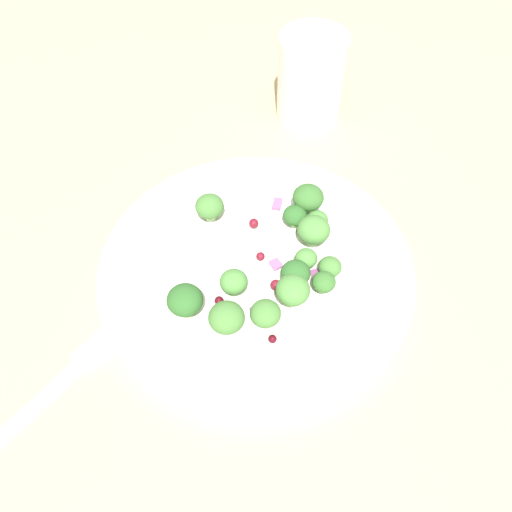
{
  "coord_description": "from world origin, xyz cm",
  "views": [
    {
      "loc": [
        27.7,
        -9.92,
        42.06
      ],
      "look_at": [
        -1.13,
        -1.66,
        2.7
      ],
      "focal_mm": 40.5,
      "sensor_mm": 36.0,
      "label": 1
    }
  ],
  "objects_px": {
    "broccoli_floret_1": "(210,207)",
    "water_glass": "(311,79)",
    "broccoli_floret_2": "(185,301)",
    "broccoli_floret_0": "(308,198)",
    "plate": "(256,269)",
    "fork": "(34,406)"
  },
  "relations": [
    {
      "from": "plate",
      "to": "broccoli_floret_2",
      "type": "bearing_deg",
      "value": -63.84
    },
    {
      "from": "broccoli_floret_0",
      "to": "water_glass",
      "type": "xyz_separation_m",
      "value": [
        -0.15,
        0.05,
        0.01
      ]
    },
    {
      "from": "fork",
      "to": "plate",
      "type": "bearing_deg",
      "value": 110.6
    },
    {
      "from": "broccoli_floret_0",
      "to": "broccoli_floret_1",
      "type": "relative_size",
      "value": 1.09
    },
    {
      "from": "plate",
      "to": "broccoli_floret_1",
      "type": "distance_m",
      "value": 0.07
    },
    {
      "from": "plate",
      "to": "broccoli_floret_0",
      "type": "relative_size",
      "value": 9.58
    },
    {
      "from": "broccoli_floret_1",
      "to": "water_glass",
      "type": "height_order",
      "value": "water_glass"
    },
    {
      "from": "broccoli_floret_1",
      "to": "water_glass",
      "type": "bearing_deg",
      "value": 132.88
    },
    {
      "from": "broccoli_floret_1",
      "to": "fork",
      "type": "distance_m",
      "value": 0.22
    },
    {
      "from": "broccoli_floret_1",
      "to": "water_glass",
      "type": "relative_size",
      "value": 0.28
    },
    {
      "from": "broccoli_floret_2",
      "to": "water_glass",
      "type": "height_order",
      "value": "water_glass"
    },
    {
      "from": "plate",
      "to": "broccoli_floret_2",
      "type": "distance_m",
      "value": 0.08
    },
    {
      "from": "broccoli_floret_0",
      "to": "water_glass",
      "type": "bearing_deg",
      "value": 160.08
    },
    {
      "from": "broccoli_floret_1",
      "to": "fork",
      "type": "xyz_separation_m",
      "value": [
        0.14,
        -0.17,
        -0.03
      ]
    },
    {
      "from": "broccoli_floret_0",
      "to": "fork",
      "type": "xyz_separation_m",
      "value": [
        0.12,
        -0.26,
        -0.03
      ]
    },
    {
      "from": "broccoli_floret_1",
      "to": "broccoli_floret_2",
      "type": "bearing_deg",
      "value": -23.66
    },
    {
      "from": "broccoli_floret_1",
      "to": "water_glass",
      "type": "distance_m",
      "value": 0.2
    },
    {
      "from": "broccoli_floret_2",
      "to": "fork",
      "type": "height_order",
      "value": "broccoli_floret_2"
    },
    {
      "from": "plate",
      "to": "broccoli_floret_2",
      "type": "xyz_separation_m",
      "value": [
        0.03,
        -0.07,
        0.03
      ]
    },
    {
      "from": "broccoli_floret_0",
      "to": "broccoli_floret_1",
      "type": "distance_m",
      "value": 0.09
    },
    {
      "from": "broccoli_floret_2",
      "to": "plate",
      "type": "bearing_deg",
      "value": 116.16
    },
    {
      "from": "fork",
      "to": "water_glass",
      "type": "relative_size",
      "value": 1.68
    }
  ]
}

